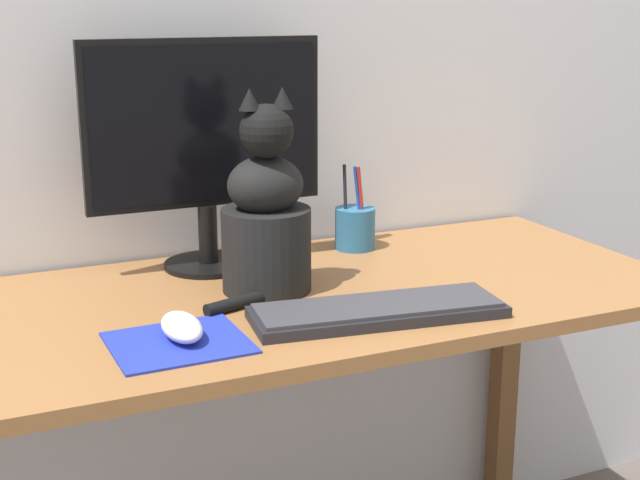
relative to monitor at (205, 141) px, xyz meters
name	(u,v)px	position (x,y,z in m)	size (l,w,h in m)	color
desk	(282,351)	(0.07, -0.21, -0.35)	(1.43, 0.61, 0.75)	brown
monitor	(205,141)	(0.00, 0.00, 0.00)	(0.45, 0.17, 0.43)	black
keyboard	(378,311)	(0.17, -0.38, -0.23)	(0.42, 0.18, 0.02)	black
mousepad_left	(178,343)	(-0.16, -0.36, -0.24)	(0.20, 0.18, 0.00)	#1E2D9E
computer_mouse_left	(182,327)	(-0.15, -0.35, -0.22)	(0.06, 0.11, 0.04)	white
cat	(266,217)	(0.05, -0.18, -0.11)	(0.22, 0.19, 0.35)	black
pen_cup	(355,227)	(0.31, 0.00, -0.20)	(0.08, 0.08, 0.17)	#286089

